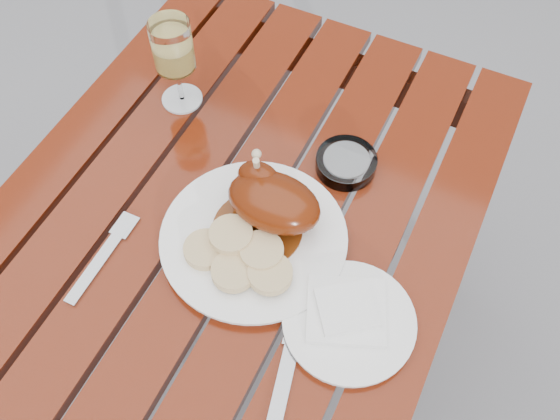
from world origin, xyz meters
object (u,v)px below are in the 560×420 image
Objects in this scene: table at (230,326)px; ashtray at (346,163)px; side_plate at (349,322)px; dinner_plate at (254,239)px; wine_glass at (176,64)px.

table is 10.80× the size of ashtray.
ashtray reaches higher than table.
ashtray is (0.14, 0.24, 0.39)m from table.
table is 0.47m from side_plate.
dinner_plate is at bearing -110.27° from ashtray.
ashtray reaches higher than dinner_plate.
side_plate is at bearing -31.92° from wine_glass.
side_plate is 1.87× the size of ashtray.
ashtray is at bearing 69.73° from dinner_plate.
table is at bearing -158.94° from dinner_plate.
wine_glass reaches higher than table.
side_plate reaches higher than table.
table is 5.77× the size of side_plate.
ashtray is (-0.12, 0.28, 0.01)m from side_plate.
table is at bearing -49.71° from wine_glass.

